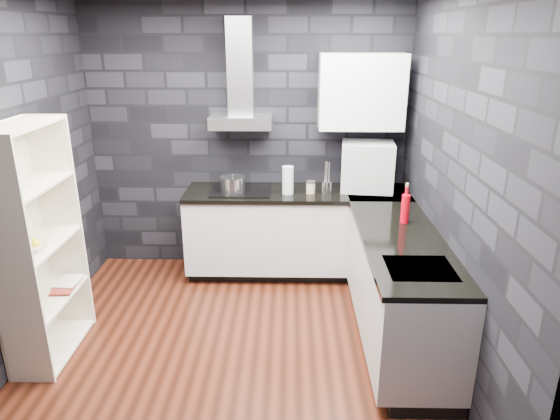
{
  "coord_description": "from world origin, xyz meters",
  "views": [
    {
      "loc": [
        0.43,
        -3.41,
        2.37
      ],
      "look_at": [
        0.35,
        0.45,
        1.0
      ],
      "focal_mm": 32.0,
      "sensor_mm": 36.0,
      "label": 1
    }
  ],
  "objects_px": {
    "pot": "(233,185)",
    "bookshelf": "(38,245)",
    "utensil_crock": "(326,188)",
    "red_bottle": "(405,209)",
    "glass_vase": "(288,180)",
    "storage_jar": "(311,188)",
    "fruit_bowl": "(31,245)",
    "appliance_garage": "(367,167)"
  },
  "relations": [
    {
      "from": "pot",
      "to": "bookshelf",
      "type": "distance_m",
      "value": 1.84
    },
    {
      "from": "utensil_crock",
      "to": "red_bottle",
      "type": "distance_m",
      "value": 0.97
    },
    {
      "from": "pot",
      "to": "glass_vase",
      "type": "xyz_separation_m",
      "value": [
        0.53,
        -0.0,
        0.05
      ]
    },
    {
      "from": "storage_jar",
      "to": "fruit_bowl",
      "type": "bearing_deg",
      "value": -145.63
    },
    {
      "from": "bookshelf",
      "to": "fruit_bowl",
      "type": "distance_m",
      "value": 0.1
    },
    {
      "from": "appliance_garage",
      "to": "red_bottle",
      "type": "bearing_deg",
      "value": -72.55
    },
    {
      "from": "pot",
      "to": "glass_vase",
      "type": "height_order",
      "value": "glass_vase"
    },
    {
      "from": "appliance_garage",
      "to": "red_bottle",
      "type": "xyz_separation_m",
      "value": [
        0.19,
        -0.92,
        -0.11
      ]
    },
    {
      "from": "glass_vase",
      "to": "fruit_bowl",
      "type": "relative_size",
      "value": 1.13
    },
    {
      "from": "glass_vase",
      "to": "appliance_garage",
      "type": "xyz_separation_m",
      "value": [
        0.78,
        0.15,
        0.09
      ]
    },
    {
      "from": "fruit_bowl",
      "to": "red_bottle",
      "type": "bearing_deg",
      "value": 12.51
    },
    {
      "from": "appliance_garage",
      "to": "red_bottle",
      "type": "height_order",
      "value": "appliance_garage"
    },
    {
      "from": "pot",
      "to": "bookshelf",
      "type": "xyz_separation_m",
      "value": [
        -1.3,
        -1.3,
        -0.08
      ]
    },
    {
      "from": "storage_jar",
      "to": "glass_vase",
      "type": "bearing_deg",
      "value": -175.59
    },
    {
      "from": "bookshelf",
      "to": "fruit_bowl",
      "type": "bearing_deg",
      "value": -109.45
    },
    {
      "from": "storage_jar",
      "to": "red_bottle",
      "type": "relative_size",
      "value": 0.45
    },
    {
      "from": "pot",
      "to": "glass_vase",
      "type": "bearing_deg",
      "value": -0.36
    },
    {
      "from": "red_bottle",
      "to": "bookshelf",
      "type": "height_order",
      "value": "bookshelf"
    },
    {
      "from": "glass_vase",
      "to": "utensil_crock",
      "type": "distance_m",
      "value": 0.38
    },
    {
      "from": "pot",
      "to": "utensil_crock",
      "type": "bearing_deg",
      "value": -0.09
    },
    {
      "from": "utensil_crock",
      "to": "storage_jar",
      "type": "bearing_deg",
      "value": 174.28
    },
    {
      "from": "glass_vase",
      "to": "bookshelf",
      "type": "bearing_deg",
      "value": -144.65
    },
    {
      "from": "pot",
      "to": "red_bottle",
      "type": "bearing_deg",
      "value": -27.18
    },
    {
      "from": "storage_jar",
      "to": "fruit_bowl",
      "type": "distance_m",
      "value": 2.49
    },
    {
      "from": "pot",
      "to": "red_bottle",
      "type": "relative_size",
      "value": 0.99
    },
    {
      "from": "utensil_crock",
      "to": "fruit_bowl",
      "type": "xyz_separation_m",
      "value": [
        -2.2,
        -1.39,
        -0.02
      ]
    },
    {
      "from": "pot",
      "to": "appliance_garage",
      "type": "bearing_deg",
      "value": 6.54
    },
    {
      "from": "bookshelf",
      "to": "fruit_bowl",
      "type": "relative_size",
      "value": 7.53
    },
    {
      "from": "red_bottle",
      "to": "bookshelf",
      "type": "bearing_deg",
      "value": -169.23
    },
    {
      "from": "pot",
      "to": "appliance_garage",
      "type": "xyz_separation_m",
      "value": [
        1.31,
        0.15,
        0.14
      ]
    },
    {
      "from": "red_bottle",
      "to": "fruit_bowl",
      "type": "bearing_deg",
      "value": -167.49
    },
    {
      "from": "pot",
      "to": "appliance_garage",
      "type": "relative_size",
      "value": 0.47
    },
    {
      "from": "glass_vase",
      "to": "utensil_crock",
      "type": "bearing_deg",
      "value": 0.28
    },
    {
      "from": "utensil_crock",
      "to": "appliance_garage",
      "type": "bearing_deg",
      "value": 20.61
    },
    {
      "from": "fruit_bowl",
      "to": "storage_jar",
      "type": "bearing_deg",
      "value": 34.37
    },
    {
      "from": "red_bottle",
      "to": "fruit_bowl",
      "type": "distance_m",
      "value": 2.86
    },
    {
      "from": "glass_vase",
      "to": "red_bottle",
      "type": "bearing_deg",
      "value": -38.46
    },
    {
      "from": "appliance_garage",
      "to": "bookshelf",
      "type": "xyz_separation_m",
      "value": [
        -2.61,
        -1.45,
        -0.22
      ]
    },
    {
      "from": "appliance_garage",
      "to": "fruit_bowl",
      "type": "distance_m",
      "value": 3.03
    },
    {
      "from": "glass_vase",
      "to": "utensil_crock",
      "type": "height_order",
      "value": "glass_vase"
    },
    {
      "from": "appliance_garage",
      "to": "storage_jar",
      "type": "bearing_deg",
      "value": -160.17
    },
    {
      "from": "glass_vase",
      "to": "utensil_crock",
      "type": "relative_size",
      "value": 2.21
    }
  ]
}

